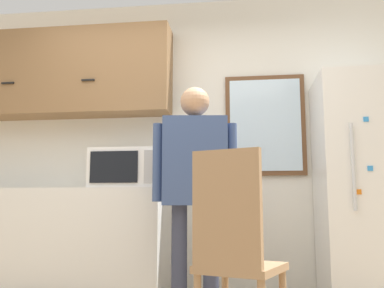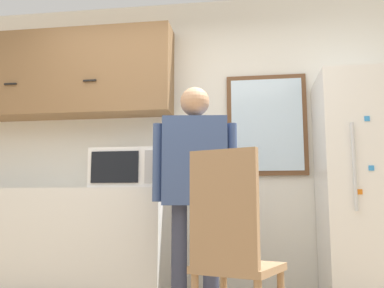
{
  "view_description": "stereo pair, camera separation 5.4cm",
  "coord_description": "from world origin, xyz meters",
  "px_view_note": "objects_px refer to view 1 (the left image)",
  "views": [
    {
      "loc": [
        0.66,
        -2.09,
        0.75
      ],
      "look_at": [
        0.27,
        0.97,
        1.2
      ],
      "focal_mm": 40.0,
      "sensor_mm": 36.0,
      "label": 1
    },
    {
      "loc": [
        0.71,
        -2.09,
        0.75
      ],
      "look_at": [
        0.27,
        0.97,
        1.2
      ],
      "focal_mm": 40.0,
      "sensor_mm": 36.0,
      "label": 2
    }
  ],
  "objects_px": {
    "refrigerator": "(373,188)",
    "microwave": "(127,169)",
    "person": "(195,173)",
    "chair": "(234,245)"
  },
  "relations": [
    {
      "from": "person",
      "to": "refrigerator",
      "type": "xyz_separation_m",
      "value": [
        1.34,
        0.47,
        -0.1
      ]
    },
    {
      "from": "refrigerator",
      "to": "chair",
      "type": "bearing_deg",
      "value": -130.77
    },
    {
      "from": "person",
      "to": "chair",
      "type": "relative_size",
      "value": 1.55
    },
    {
      "from": "person",
      "to": "chair",
      "type": "xyz_separation_m",
      "value": [
        0.29,
        -0.75,
        -0.44
      ]
    },
    {
      "from": "microwave",
      "to": "person",
      "type": "height_order",
      "value": "person"
    },
    {
      "from": "person",
      "to": "microwave",
      "type": "bearing_deg",
      "value": 139.18
    },
    {
      "from": "refrigerator",
      "to": "microwave",
      "type": "bearing_deg",
      "value": -178.54
    },
    {
      "from": "microwave",
      "to": "refrigerator",
      "type": "distance_m",
      "value": 1.97
    },
    {
      "from": "person",
      "to": "refrigerator",
      "type": "relative_size",
      "value": 0.91
    },
    {
      "from": "microwave",
      "to": "chair",
      "type": "relative_size",
      "value": 0.53
    }
  ]
}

